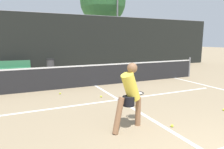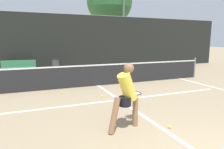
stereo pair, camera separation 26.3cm
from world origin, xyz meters
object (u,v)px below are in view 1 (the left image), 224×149
at_px(player_practicing, 130,93).
at_px(courtside_bench, 13,68).
at_px(trash_bin, 51,66).
at_px(parked_car, 105,56).

height_order(player_practicing, courtside_bench, player_practicing).
distance_m(courtside_bench, trash_bin, 2.06).
bearing_deg(trash_bin, courtside_bench, 179.77).
distance_m(player_practicing, courtside_bench, 9.11).
bearing_deg(player_practicing, trash_bin, 78.14).
bearing_deg(trash_bin, parked_car, 38.21).
distance_m(player_practicing, parked_car, 13.73).
height_order(courtside_bench, trash_bin, trash_bin).
relative_size(player_practicing, trash_bin, 1.71).
distance_m(player_practicing, trash_bin, 8.73).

